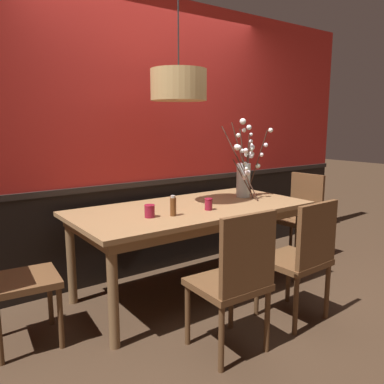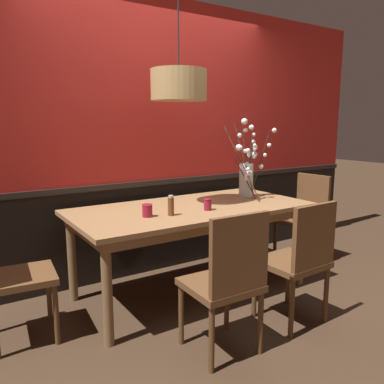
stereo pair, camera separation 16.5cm
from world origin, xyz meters
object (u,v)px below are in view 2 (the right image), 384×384
(candle_holder_nearer_center, at_px, (147,211))
(chair_near_side_right, at_px, (300,257))
(chair_head_east_end, at_px, (305,214))
(candle_holder_nearer_edge, at_px, (208,204))
(chair_near_side_left, at_px, (228,277))
(chair_head_west_end, at_px, (9,271))
(chair_far_side_left, at_px, (115,217))
(vase_with_blossoms, at_px, (247,174))
(dining_table, at_px, (192,215))
(condiment_bottle, at_px, (171,206))
(chair_far_side_right, at_px, (166,211))
(pendant_lamp, at_px, (179,85))

(candle_holder_nearer_center, bearing_deg, chair_near_side_right, -42.13)
(chair_head_east_end, distance_m, candle_holder_nearer_edge, 1.43)
(chair_near_side_left, bearing_deg, chair_head_west_end, 140.62)
(candle_holder_nearer_center, bearing_deg, chair_far_side_left, 81.95)
(vase_with_blossoms, bearing_deg, candle_holder_nearer_edge, -159.17)
(dining_table, xyz_separation_m, chair_head_west_end, (-1.44, 0.00, -0.19))
(candle_holder_nearer_edge, xyz_separation_m, condiment_bottle, (-0.34, 0.00, 0.03))
(chair_far_side_right, distance_m, candle_holder_nearer_edge, 1.17)
(chair_far_side_right, xyz_separation_m, chair_head_east_end, (1.16, -0.94, -0.00))
(chair_near_side_right, relative_size, condiment_bottle, 5.81)
(chair_far_side_left, bearing_deg, dining_table, -69.25)
(chair_near_side_left, height_order, chair_near_side_right, chair_near_side_left)
(chair_head_west_end, xyz_separation_m, pendant_lamp, (1.35, 0.06, 1.26))
(chair_far_side_left, bearing_deg, pendant_lamp, -73.00)
(chair_near_side_right, bearing_deg, dining_table, 111.76)
(chair_far_side_left, bearing_deg, candle_holder_nearer_edge, -71.25)
(candle_holder_nearer_center, xyz_separation_m, candle_holder_nearer_edge, (0.51, -0.06, 0.00))
(chair_far_side_left, relative_size, chair_near_side_right, 1.04)
(pendant_lamp, bearing_deg, chair_near_side_left, -103.95)
(vase_with_blossoms, relative_size, pendant_lamp, 0.75)
(dining_table, xyz_separation_m, chair_far_side_right, (0.26, 0.92, -0.17))
(chair_far_side_right, bearing_deg, chair_near_side_left, -107.80)
(dining_table, bearing_deg, chair_near_side_right, -68.24)
(candle_holder_nearer_center, distance_m, condiment_bottle, 0.18)
(chair_near_side_right, distance_m, vase_with_blossoms, 1.09)
(chair_near_side_left, height_order, candle_holder_nearer_center, chair_near_side_left)
(chair_far_side_right, bearing_deg, chair_far_side_left, -177.10)
(chair_far_side_left, relative_size, pendant_lamp, 0.98)
(chair_head_east_end, xyz_separation_m, pendant_lamp, (-1.50, 0.08, 1.24))
(chair_head_west_end, bearing_deg, pendant_lamp, 2.72)
(dining_table, height_order, chair_head_east_end, chair_head_east_end)
(chair_head_east_end, xyz_separation_m, condiment_bottle, (-1.73, -0.18, 0.32))
(pendant_lamp, bearing_deg, chair_near_side_right, -65.22)
(chair_far_side_right, distance_m, condiment_bottle, 1.29)
(dining_table, distance_m, condiment_bottle, 0.40)
(chair_head_east_end, bearing_deg, candle_holder_nearer_edge, -172.72)
(chair_near_side_right, distance_m, condiment_bottle, 1.01)
(condiment_bottle, bearing_deg, candle_holder_nearer_center, 159.97)
(pendant_lamp, bearing_deg, chair_head_east_end, -2.91)
(chair_near_side_left, bearing_deg, condiment_bottle, 88.89)
(vase_with_blossoms, bearing_deg, condiment_bottle, -166.25)
(dining_table, bearing_deg, vase_with_blossoms, 4.23)
(candle_holder_nearer_edge, bearing_deg, candle_holder_nearer_center, 173.04)
(chair_near_side_left, relative_size, chair_near_side_right, 1.03)
(chair_far_side_left, height_order, candle_holder_nearer_center, chair_far_side_left)
(chair_head_west_end, height_order, candle_holder_nearer_center, chair_head_west_end)
(chair_far_side_left, xyz_separation_m, pendant_lamp, (0.25, -0.83, 1.23))
(vase_with_blossoms, xyz_separation_m, condiment_bottle, (-0.97, -0.24, -0.15))
(chair_far_side_left, height_order, vase_with_blossoms, vase_with_blossoms)
(chair_head_east_end, bearing_deg, chair_near_side_right, -140.82)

